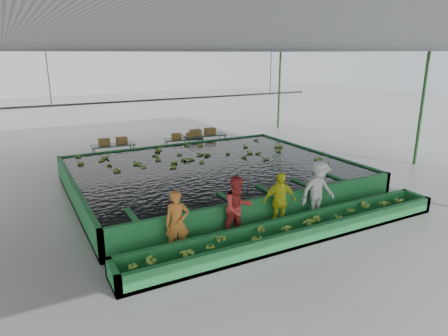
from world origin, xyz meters
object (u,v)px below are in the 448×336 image
worker_b (238,208)px  sorting_trough (295,231)px  worker_a (177,223)px  packing_table_left (114,154)px  packing_table_mid (184,147)px  packing_table_right (205,144)px  box_stack_mid (184,138)px  flotation_tank (212,175)px  box_stack_right (203,134)px  box_stack_left (113,144)px  worker_d (318,191)px  worker_c (279,201)px

worker_b → sorting_trough: bearing=-29.2°
worker_b → worker_a: bearing=-178.6°
packing_table_left → packing_table_mid: bearing=-3.4°
packing_table_left → packing_table_right: size_ratio=0.92×
sorting_trough → box_stack_mid: (0.99, 10.13, 0.61)m
flotation_tank → box_stack_right: bearing=68.1°
box_stack_left → box_stack_right: box_stack_right is taller
sorting_trough → packing_table_mid: (0.96, 10.14, 0.18)m
worker_b → packing_table_mid: worker_b is taller
box_stack_right → worker_b: bearing=-109.9°
worker_a → box_stack_right: bearing=77.3°
worker_a → packing_table_right: worker_a is taller
worker_a → worker_b: 1.75m
worker_d → packing_table_left: worker_d is taller
sorting_trough → worker_b: size_ratio=5.60×
sorting_trough → box_stack_right: (2.02, 10.12, 0.71)m
sorting_trough → packing_table_mid: packing_table_mid is taller
packing_table_left → sorting_trough: bearing=-76.7°
worker_d → box_stack_right: bearing=87.3°
flotation_tank → worker_a: bearing=-125.8°
worker_d → packing_table_mid: bearing=93.8°
flotation_tank → sorting_trough: size_ratio=1.00×
sorting_trough → packing_table_left: bearing=103.3°
worker_d → packing_table_right: worker_d is taller
worker_a → packing_table_left: worker_a is taller
worker_a → flotation_tank: bearing=70.3°
worker_b → box_stack_right: bearing=71.5°
packing_table_mid → worker_b: bearing=-103.9°
worker_d → worker_a: bearing=-179.1°
flotation_tank → packing_table_mid: size_ratio=5.29×
worker_a → box_stack_left: size_ratio=1.28×
packing_table_mid → box_stack_mid: 0.43m
worker_b → packing_table_left: (-1.09, 9.54, -0.45)m
worker_a → worker_b: (1.75, 0.00, 0.06)m
worker_c → box_stack_left: size_ratio=1.32×
sorting_trough → box_stack_right: box_stack_right is taller
worker_a → packing_table_right: bearing=76.8°
worker_c → box_stack_right: size_ratio=1.27×
box_stack_mid → box_stack_right: 1.04m
packing_table_left → box_stack_left: 0.45m
worker_b → packing_table_left: size_ratio=0.92×
sorting_trough → packing_table_right: (2.12, 10.09, 0.23)m
worker_a → box_stack_right: size_ratio=1.24×
worker_c → box_stack_right: bearing=90.0°
packing_table_right → box_stack_right: size_ratio=1.58×
sorting_trough → worker_b: bearing=149.4°
flotation_tank → worker_b: size_ratio=5.60×
flotation_tank → packing_table_mid: bearing=79.2°
worker_a → worker_d: size_ratio=0.89×
box_stack_mid → box_stack_left: bearing=174.7°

